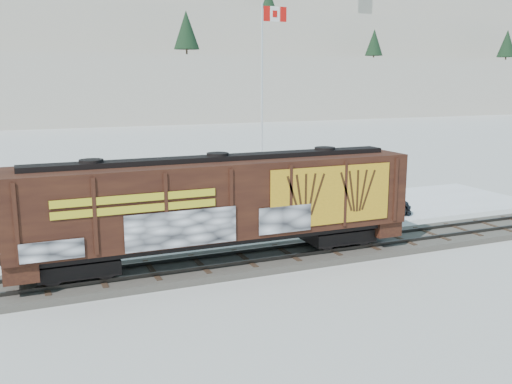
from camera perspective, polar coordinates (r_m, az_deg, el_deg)
name	(u,v)px	position (r m, az deg, el deg)	size (l,w,h in m)	color
ground	(286,259)	(25.40, 3.06, -6.68)	(500.00, 500.00, 0.00)	white
rail_track	(286,256)	(25.36, 3.07, -6.37)	(50.00, 3.40, 0.43)	#59544C
parking_strip	(228,220)	(32.04, -2.85, -2.86)	(40.00, 8.00, 0.03)	white
hillside	(51,54)	(161.96, -19.80, 12.89)	(360.00, 110.00, 93.00)	white
hopper_railcar	(218,202)	(23.48, -3.78, -0.99)	(16.56, 3.06, 4.34)	black
flagpole	(263,122)	(40.43, 0.73, 7.05)	(2.30, 0.90, 12.89)	silver
car_silver	(157,213)	(30.67, -9.84, -2.07)	(1.92, 4.77, 1.63)	#B3B5BA
car_white	(297,197)	(34.27, 4.12, -0.52)	(1.73, 4.96, 1.63)	silver
car_dark	(370,203)	(33.82, 11.30, -1.05)	(2.00, 4.92, 1.43)	black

